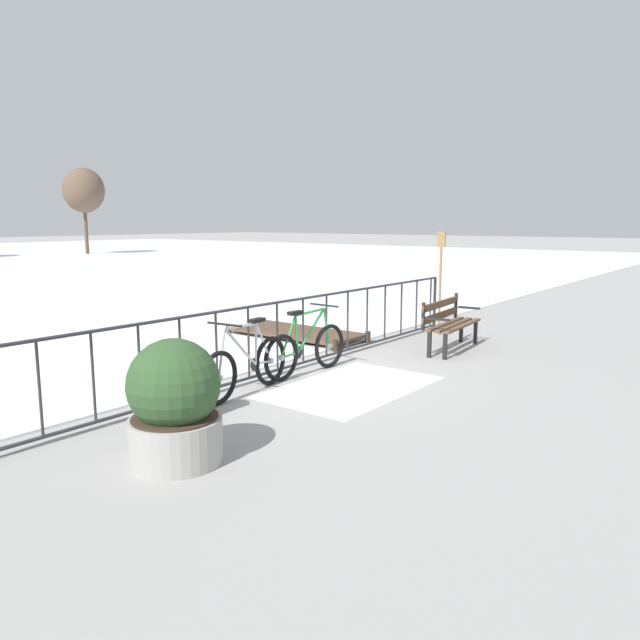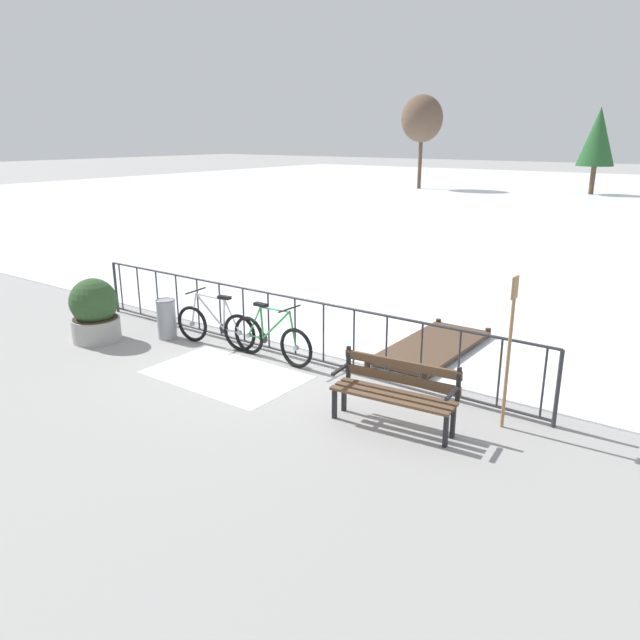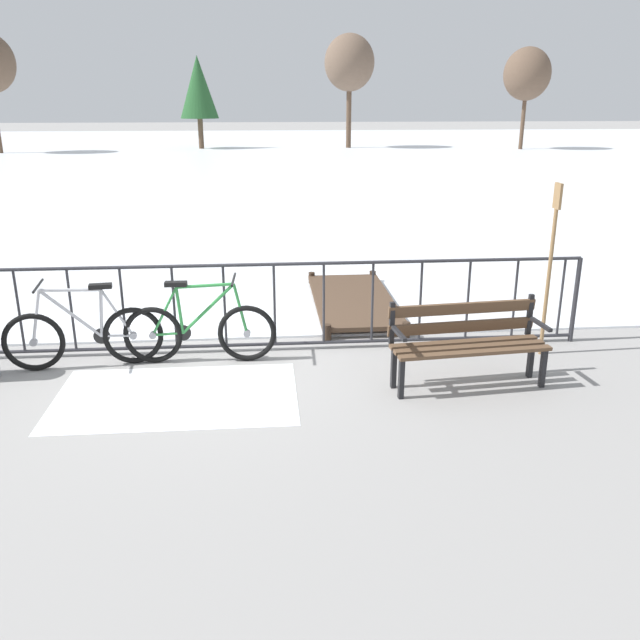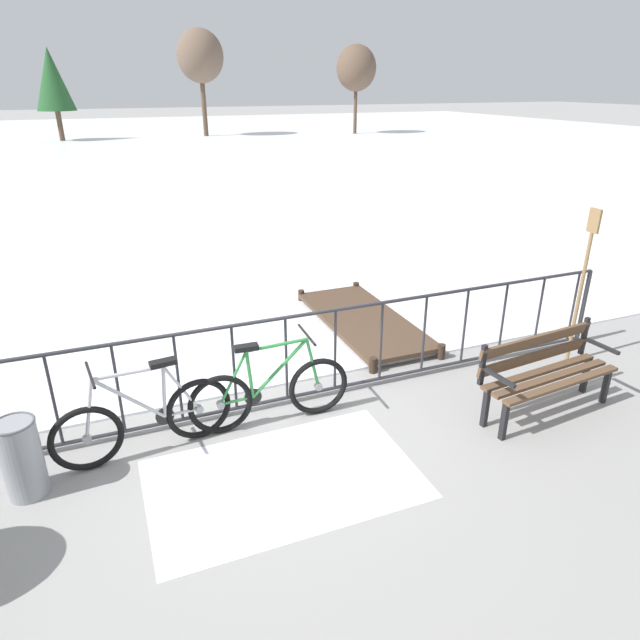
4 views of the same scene
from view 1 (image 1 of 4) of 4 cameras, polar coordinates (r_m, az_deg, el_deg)
name	(u,v)px [view 1 (image 1 of 4)]	position (r m, az deg, el deg)	size (l,w,h in m)	color
ground_plane	(291,371)	(8.94, -2.76, -4.84)	(160.00, 160.00, 0.00)	gray
snow_patch	(352,387)	(8.10, 3.00, -6.30)	(2.41, 1.50, 0.01)	white
railing_fence	(290,334)	(8.82, -2.79, -1.31)	(9.06, 0.06, 1.07)	#2D2D33
bicycle_near_railing	(306,349)	(8.68, -1.29, -2.75)	(1.71, 0.52, 0.97)	black
bicycle_second	(246,366)	(7.75, -6.94, -4.30)	(1.71, 0.52, 0.97)	black
park_bench	(449,320)	(10.55, 11.99, -0.01)	(1.64, 0.64, 0.89)	brown
planter_with_shrub	(174,404)	(5.67, -13.52, -7.66)	(0.85, 0.85, 1.15)	#9E9B96
trash_bin	(194,386)	(6.91, -11.79, -6.07)	(0.35, 0.35, 0.73)	gray
oar_upright	(440,276)	(11.82, 11.24, 4.05)	(0.04, 0.16, 1.98)	#937047
wooden_dock	(296,332)	(11.41, -2.29, -1.12)	(1.10, 2.69, 0.20)	#4C3828
tree_east_mid	(84,191)	(43.35, -21.32, 11.26)	(2.64, 2.64, 5.61)	brown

